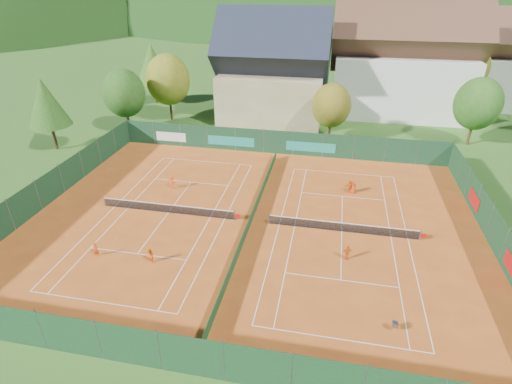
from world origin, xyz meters
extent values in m
plane|color=#2A571B|center=(0.00, 0.00, -0.02)|extent=(600.00, 600.00, 0.00)
cube|color=#B04E1A|center=(0.00, 0.00, 0.01)|extent=(40.00, 32.00, 0.01)
cube|color=white|center=(-8.00, 11.88, 0.01)|extent=(10.97, 0.06, 0.00)
cube|color=white|center=(-8.00, -11.88, 0.01)|extent=(10.97, 0.06, 0.00)
cube|color=white|center=(-13.48, 0.00, 0.01)|extent=(0.06, 23.77, 0.00)
cube|color=white|center=(-2.51, 0.00, 0.01)|extent=(0.06, 23.77, 0.00)
cube|color=white|center=(-12.12, 0.00, 0.01)|extent=(0.06, 23.77, 0.00)
cube|color=white|center=(-3.88, 0.00, 0.01)|extent=(0.06, 23.77, 0.00)
cube|color=white|center=(-8.00, 6.40, 0.01)|extent=(8.23, 0.06, 0.00)
cube|color=white|center=(-8.00, -6.40, 0.01)|extent=(8.23, 0.06, 0.00)
cube|color=white|center=(-8.00, 0.00, 0.01)|extent=(0.06, 12.80, 0.00)
cube|color=white|center=(8.00, 11.88, 0.01)|extent=(10.97, 0.06, 0.00)
cube|color=white|center=(8.00, -11.88, 0.01)|extent=(10.97, 0.06, 0.00)
cube|color=white|center=(2.51, 0.00, 0.01)|extent=(0.06, 23.77, 0.00)
cube|color=white|center=(13.48, 0.00, 0.01)|extent=(0.06, 23.77, 0.00)
cube|color=white|center=(3.88, 0.00, 0.01)|extent=(0.06, 23.77, 0.00)
cube|color=white|center=(12.12, 0.00, 0.01)|extent=(0.06, 23.77, 0.00)
cube|color=white|center=(8.00, 6.40, 0.01)|extent=(8.23, 0.06, 0.00)
cube|color=white|center=(8.00, -6.40, 0.01)|extent=(8.23, 0.06, 0.00)
cube|color=white|center=(8.00, 0.00, 0.01)|extent=(0.06, 12.80, 0.00)
cylinder|color=#59595B|center=(-14.40, 0.00, 0.51)|extent=(0.10, 0.10, 1.02)
cylinder|color=#59595B|center=(-1.60, 0.00, 0.51)|extent=(0.10, 0.10, 1.02)
cube|color=black|center=(-8.00, 0.00, 0.46)|extent=(12.80, 0.02, 0.86)
cube|color=white|center=(-8.00, 0.00, 0.89)|extent=(12.80, 0.04, 0.06)
cube|color=red|center=(-1.35, 0.00, 0.45)|extent=(0.40, 0.04, 0.40)
cylinder|color=#59595B|center=(1.60, 0.00, 0.51)|extent=(0.10, 0.10, 1.02)
cylinder|color=#59595B|center=(14.40, 0.00, 0.51)|extent=(0.10, 0.10, 1.02)
cube|color=black|center=(8.00, 0.00, 0.46)|extent=(12.80, 0.02, 0.86)
cube|color=white|center=(8.00, 0.00, 0.89)|extent=(12.80, 0.04, 0.06)
cube|color=red|center=(14.65, 0.00, 0.45)|extent=(0.40, 0.04, 0.40)
cube|color=#163D1C|center=(0.00, 0.00, 0.50)|extent=(0.03, 28.80, 1.00)
cube|color=#143821|center=(0.00, 16.00, 1.50)|extent=(40.00, 0.04, 3.00)
cube|color=teal|center=(-6.00, 15.94, 1.20)|extent=(6.00, 0.03, 1.20)
cube|color=teal|center=(4.00, 15.94, 1.20)|extent=(6.00, 0.03, 1.20)
cube|color=silver|center=(-14.00, 15.94, 1.20)|extent=(4.00, 0.03, 1.20)
cube|color=#14391E|center=(0.00, -16.00, 1.50)|extent=(40.00, 0.04, 3.00)
cube|color=#13361E|center=(-20.00, 0.00, 1.50)|extent=(0.04, 32.00, 3.00)
cube|color=#153920|center=(20.00, 0.00, 1.50)|extent=(0.04, 32.00, 3.00)
cube|color=#B21414|center=(19.94, -4.00, 1.20)|extent=(0.03, 3.00, 1.20)
cube|color=#B21414|center=(19.94, 6.00, 1.20)|extent=(0.03, 3.00, 1.20)
cube|color=#C8B98D|center=(-3.00, 30.00, 3.50)|extent=(15.00, 12.00, 7.00)
cube|color=#1E2333|center=(-3.00, 30.00, 10.00)|extent=(16.20, 12.00, 12.00)
cube|color=silver|center=(16.00, 36.00, 4.50)|extent=(20.00, 11.00, 9.00)
cube|color=brown|center=(16.00, 36.00, 11.75)|extent=(21.60, 11.00, 11.00)
cube|color=silver|center=(30.00, 44.00, 4.00)|extent=(16.00, 10.00, 8.00)
cube|color=brown|center=(30.00, 44.00, 10.50)|extent=(17.28, 10.00, 10.00)
cylinder|color=#452918|center=(-22.00, 20.00, 1.40)|extent=(0.36, 0.36, 2.80)
ellipsoid|color=#235117|center=(-22.00, 20.00, 5.40)|extent=(5.72, 5.72, 6.58)
cylinder|color=#482B19|center=(-18.00, 26.00, 1.57)|extent=(0.36, 0.36, 3.15)
ellipsoid|color=olive|center=(-18.00, 26.00, 6.07)|extent=(6.44, 6.44, 7.40)
cylinder|color=#48291A|center=(-24.00, 34.00, 1.75)|extent=(0.36, 0.36, 3.50)
cone|color=#2F5E1A|center=(-24.00, 34.00, 6.75)|extent=(5.60, 5.60, 6.50)
cylinder|color=#402916|center=(6.00, 22.00, 1.22)|extent=(0.36, 0.36, 2.45)
ellipsoid|color=olive|center=(6.00, 22.00, 4.72)|extent=(5.01, 5.01, 5.76)
cylinder|color=#4E361C|center=(24.00, 24.00, 1.40)|extent=(0.36, 0.36, 2.80)
ellipsoid|color=#265719|center=(24.00, 24.00, 5.40)|extent=(5.72, 5.72, 6.58)
cylinder|color=#4A2A1A|center=(-28.00, 12.00, 1.57)|extent=(0.36, 0.36, 3.15)
cone|color=#255217|center=(-28.00, 12.00, 6.07)|extent=(5.04, 5.04, 5.85)
cylinder|color=#4D341B|center=(26.00, 40.00, 1.75)|extent=(0.36, 0.36, 3.50)
ellipsoid|color=olive|center=(26.00, 40.00, 6.75)|extent=(7.15, 7.15, 8.22)
ellipsoid|color=black|center=(10.00, 300.00, -42.35)|extent=(440.00, 440.00, 242.00)
cylinder|color=slate|center=(11.16, -10.70, 0.40)|extent=(0.02, 0.02, 0.80)
cylinder|color=slate|center=(11.46, -10.70, 0.40)|extent=(0.02, 0.02, 0.80)
cylinder|color=slate|center=(11.16, -10.40, 0.40)|extent=(0.02, 0.02, 0.80)
cylinder|color=slate|center=(11.46, -10.40, 0.40)|extent=(0.02, 0.02, 0.80)
cube|color=slate|center=(11.31, -10.55, 0.55)|extent=(0.34, 0.34, 0.30)
ellipsoid|color=#CCD833|center=(11.31, -10.55, 0.58)|extent=(0.28, 0.28, 0.16)
sphere|color=#CCD833|center=(-10.79, -4.81, 0.03)|extent=(0.07, 0.07, 0.07)
sphere|color=#CCD833|center=(7.54, -7.57, 0.03)|extent=(0.07, 0.07, 0.07)
imported|color=#CA4512|center=(-11.00, -7.27, 0.60)|extent=(0.48, 0.35, 1.20)
imported|color=orange|center=(-6.44, -7.22, 0.65)|extent=(0.80, 0.77, 1.29)
imported|color=#F74F15|center=(-9.43, 4.70, 0.74)|extent=(1.04, 0.71, 1.48)
imported|color=#D65613|center=(8.38, -3.81, 0.64)|extent=(0.81, 0.54, 1.28)
imported|color=#D24112|center=(9.02, 7.31, 0.63)|extent=(0.70, 0.54, 1.27)
imported|color=orange|center=(8.69, 7.37, 0.71)|extent=(1.38, 0.84, 1.42)
camera|label=1|loc=(6.31, -29.67, 19.60)|focal=28.00mm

